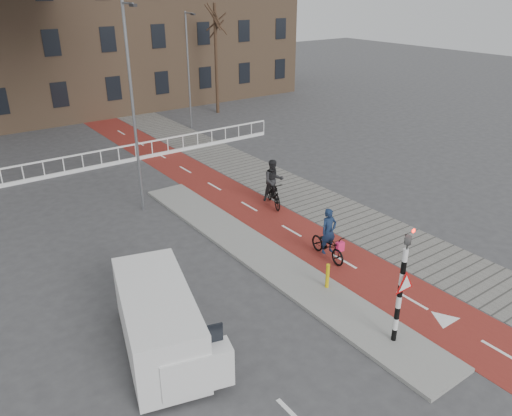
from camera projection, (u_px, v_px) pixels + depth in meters
ground at (356, 302)px, 15.75m from camera, size 120.00×120.00×0.00m
bike_lane at (225, 193)px, 23.94m from camera, size 2.50×60.00×0.01m
sidewalk at (272, 180)px, 25.43m from camera, size 3.00×60.00×0.01m
curb_island at (263, 256)px, 18.31m from camera, size 1.80×16.00×0.12m
traffic_signal at (402, 283)px, 13.11m from camera, size 0.80×0.80×3.68m
bollard at (327, 276)px, 16.13m from camera, size 0.12×0.12×0.85m
cyclist_near at (328, 242)px, 18.00m from camera, size 0.86×1.92×1.94m
cyclist_far at (273, 187)px, 22.20m from camera, size 1.26×2.10×2.15m
van at (158, 321)px, 13.25m from camera, size 2.84×4.70×1.89m
railing at (44, 173)px, 25.52m from camera, size 28.00×0.10×0.99m
tree_right at (216, 60)px, 37.15m from camera, size 0.24×0.24×7.92m
streetlight_near at (134, 114)px, 20.40m from camera, size 0.12×0.12×8.62m
streetlight_right at (188, 72)px, 33.13m from camera, size 0.12×0.12×7.58m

